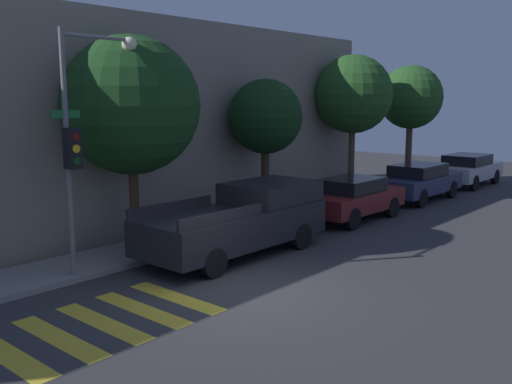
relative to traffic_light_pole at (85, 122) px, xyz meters
name	(u,v)px	position (x,y,z in m)	size (l,w,h in m)	color
ground_plane	(243,291)	(1.58, -3.37, -3.60)	(60.00, 60.00, 0.00)	#333335
sidewalk	(128,254)	(1.58, 0.77, -3.53)	(26.00, 1.89, 0.14)	gray
building_row	(37,126)	(1.58, 5.11, -0.31)	(26.00, 6.00, 6.57)	gray
crosswalk	(103,323)	(-1.45, -2.57, -3.60)	(4.06, 2.60, 0.00)	gold
traffic_light_pole	(85,122)	(0.00, 0.00, 0.00)	(2.31, 0.56, 5.65)	slate
pickup_truck	(241,219)	(3.81, -1.27, -2.66)	(5.48, 2.10, 1.81)	black
sedan_near_corner	(353,197)	(9.43, -1.27, -2.81)	(4.20, 1.80, 1.46)	maroon
sedan_middle	(419,181)	(14.50, -1.27, -2.80)	(4.64, 1.82, 1.49)	#2D3351
sedan_far_end	(467,169)	(19.73, -1.27, -2.80)	(4.43, 1.88, 1.49)	#B7BABF
tree_near_corner	(131,106)	(2.04, 1.01, 0.34)	(3.64, 3.64, 5.77)	#42301E
tree_midblock	(265,117)	(7.50, 1.01, -0.10)	(2.50, 2.50, 4.78)	#42301E
tree_far_end	(353,95)	(13.00, 1.01, 0.67)	(3.16, 3.16, 5.86)	brown
tree_behind_truck	(411,98)	(18.13, 1.01, 0.54)	(2.98, 2.98, 5.66)	brown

